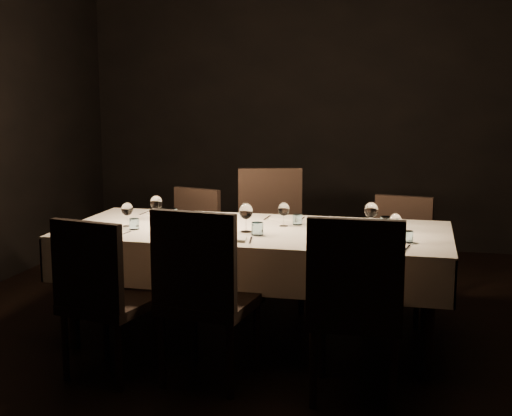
% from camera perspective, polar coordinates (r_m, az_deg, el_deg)
% --- Properties ---
extents(room, '(5.01, 6.01, 3.01)m').
position_cam_1_polar(room, '(4.61, 0.00, 7.36)').
color(room, black).
rests_on(room, ground).
extents(dining_table, '(2.52, 1.12, 0.76)m').
position_cam_1_polar(dining_table, '(4.71, 0.00, -2.56)').
color(dining_table, black).
rests_on(dining_table, ground).
extents(chair_near_left, '(0.55, 0.55, 0.96)m').
position_cam_1_polar(chair_near_left, '(4.20, -12.31, -6.56)').
color(chair_near_left, black).
rests_on(chair_near_left, ground).
extents(place_setting_near_left, '(0.31, 0.39, 0.16)m').
position_cam_1_polar(place_setting_near_left, '(4.75, -10.66, -0.92)').
color(place_setting_near_left, silver).
rests_on(place_setting_near_left, dining_table).
extents(chair_near_center, '(0.55, 0.55, 1.03)m').
position_cam_1_polar(chair_near_center, '(4.02, -4.22, -6.58)').
color(chair_near_center, black).
rests_on(chair_near_center, ground).
extents(place_setting_near_center, '(0.35, 0.41, 0.19)m').
position_cam_1_polar(place_setting_near_center, '(4.48, -1.04, -1.25)').
color(place_setting_near_center, silver).
rests_on(place_setting_near_center, dining_table).
extents(chair_near_right, '(0.51, 0.51, 1.03)m').
position_cam_1_polar(chair_near_right, '(3.83, 7.98, -7.45)').
color(chair_near_right, black).
rests_on(chair_near_right, ground).
extents(place_setting_near_right, '(0.30, 0.39, 0.16)m').
position_cam_1_polar(place_setting_near_right, '(4.36, 11.09, -1.91)').
color(place_setting_near_right, silver).
rests_on(place_setting_near_right, dining_table).
extents(chair_far_left, '(0.53, 0.53, 0.88)m').
position_cam_1_polar(chair_far_left, '(5.72, -5.27, -2.41)').
color(chair_far_left, black).
rests_on(chair_far_left, ground).
extents(place_setting_far_left, '(0.32, 0.40, 0.18)m').
position_cam_1_polar(place_setting_far_left, '(5.10, -7.52, -0.05)').
color(place_setting_far_left, silver).
rests_on(place_setting_far_left, dining_table).
extents(chair_far_center, '(0.62, 0.62, 1.05)m').
position_cam_1_polar(chair_far_center, '(5.55, 1.20, -1.89)').
color(chair_far_center, black).
rests_on(chair_far_center, ground).
extents(place_setting_far_center, '(0.29, 0.39, 0.16)m').
position_cam_1_polar(place_setting_far_center, '(4.86, 2.50, -0.53)').
color(place_setting_far_center, silver).
rests_on(place_setting_far_center, dining_table).
extents(chair_far_right, '(0.49, 0.49, 0.89)m').
position_cam_1_polar(chair_far_right, '(5.34, 11.44, -3.39)').
color(chair_far_right, black).
rests_on(chair_far_right, ground).
extents(place_setting_far_right, '(0.33, 0.41, 0.19)m').
position_cam_1_polar(place_setting_far_right, '(4.79, 9.33, -0.69)').
color(place_setting_far_right, silver).
rests_on(place_setting_far_right, dining_table).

